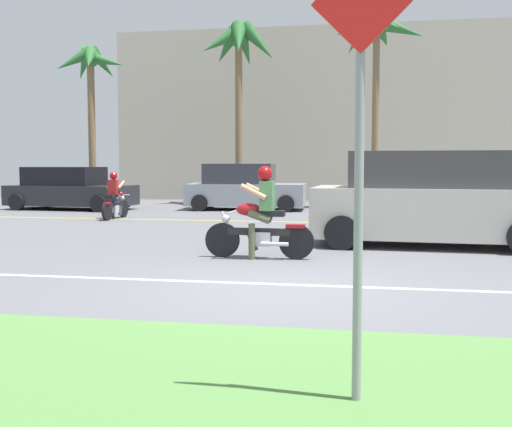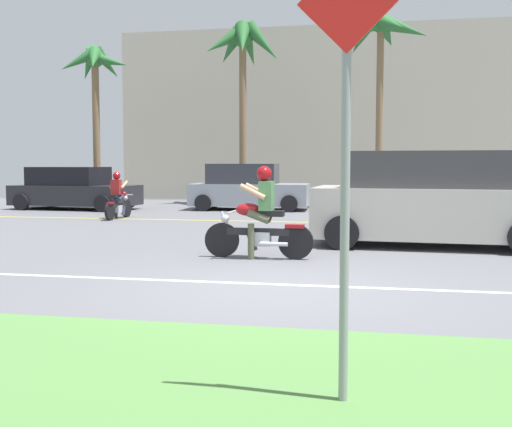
% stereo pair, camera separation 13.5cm
% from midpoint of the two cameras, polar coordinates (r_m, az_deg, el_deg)
% --- Properties ---
extents(ground, '(56.00, 30.00, 0.04)m').
position_cam_midpoint_polar(ground, '(11.13, 4.16, -3.80)').
color(ground, slate).
extents(grass_median, '(56.00, 3.80, 0.06)m').
position_cam_midpoint_polar(grass_median, '(4.32, -6.54, -16.80)').
color(grass_median, '#548442').
rests_on(grass_median, ground).
extents(lane_line_near, '(50.40, 0.12, 0.01)m').
position_cam_midpoint_polar(lane_line_near, '(8.35, 2.04, -6.45)').
color(lane_line_near, silver).
rests_on(lane_line_near, ground).
extents(lane_line_far, '(50.40, 0.12, 0.01)m').
position_cam_midpoint_polar(lane_line_far, '(17.05, 6.33, -0.81)').
color(lane_line_far, yellow).
rests_on(lane_line_far, ground).
extents(motorcyclist, '(1.86, 0.61, 1.56)m').
position_cam_midpoint_polar(motorcyclist, '(10.54, -0.00, -0.55)').
color(motorcyclist, black).
rests_on(motorcyclist, ground).
extents(suv_nearby, '(4.68, 2.31, 1.83)m').
position_cam_midpoint_polar(suv_nearby, '(12.57, 15.36, 1.19)').
color(suv_nearby, beige).
rests_on(suv_nearby, ground).
extents(parked_car_0, '(4.41, 2.29, 1.47)m').
position_cam_midpoint_polar(parked_car_0, '(22.73, -16.74, 2.10)').
color(parked_car_0, '#232328').
rests_on(parked_car_0, ground).
extents(parked_car_1, '(4.07, 2.08, 1.58)m').
position_cam_midpoint_polar(parked_car_1, '(21.60, -1.24, 2.30)').
color(parked_car_1, '#8C939E').
rests_on(parked_car_1, ground).
extents(palm_tree_0, '(3.27, 3.30, 7.04)m').
position_cam_midpoint_polar(palm_tree_0, '(22.97, 10.75, 15.36)').
color(palm_tree_0, brown).
rests_on(palm_tree_0, ground).
extents(palm_tree_1, '(3.06, 3.22, 7.03)m').
position_cam_midpoint_polar(palm_tree_1, '(24.87, -1.79, 14.42)').
color(palm_tree_1, brown).
rests_on(palm_tree_1, ground).
extents(palm_tree_2, '(2.70, 2.75, 6.15)m').
position_cam_midpoint_polar(palm_tree_2, '(25.33, -14.89, 12.26)').
color(palm_tree_2, brown).
rests_on(palm_tree_2, ground).
extents(motorcyclist_distant, '(0.53, 1.62, 1.35)m').
position_cam_midpoint_polar(motorcyclist_distant, '(18.50, -12.89, 1.28)').
color(motorcyclist_distant, black).
rests_on(motorcyclist_distant, ground).
extents(street_sign, '(0.62, 0.06, 2.90)m').
position_cam_midpoint_polar(street_sign, '(4.03, 8.42, 6.66)').
color(street_sign, gray).
rests_on(street_sign, ground).
extents(building_far, '(19.04, 4.00, 7.41)m').
position_cam_midpoint_polar(building_far, '(29.07, 6.87, 8.71)').
color(building_far, beige).
rests_on(building_far, ground).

